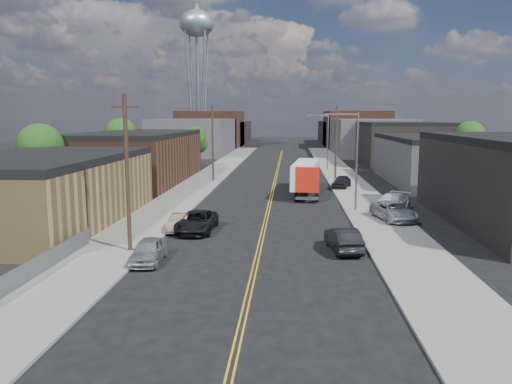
# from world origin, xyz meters

# --- Properties ---
(ground) EXTENTS (260.00, 260.00, 0.00)m
(ground) POSITION_xyz_m (0.00, 60.00, 0.00)
(ground) COLOR black
(ground) RESTS_ON ground
(centerline) EXTENTS (0.32, 120.00, 0.01)m
(centerline) POSITION_xyz_m (0.00, 45.00, 0.01)
(centerline) COLOR gold
(centerline) RESTS_ON ground
(sidewalk_left) EXTENTS (5.00, 140.00, 0.15)m
(sidewalk_left) POSITION_xyz_m (-9.50, 45.00, 0.07)
(sidewalk_left) COLOR slate
(sidewalk_left) RESTS_ON ground
(sidewalk_right) EXTENTS (5.00, 140.00, 0.15)m
(sidewalk_right) POSITION_xyz_m (9.50, 45.00, 0.07)
(sidewalk_right) COLOR slate
(sidewalk_right) RESTS_ON ground
(warehouse_tan) EXTENTS (12.00, 22.00, 5.60)m
(warehouse_tan) POSITION_xyz_m (-18.00, 18.00, 2.80)
(warehouse_tan) COLOR olive
(warehouse_tan) RESTS_ON ground
(warehouse_brown) EXTENTS (12.00, 26.00, 6.60)m
(warehouse_brown) POSITION_xyz_m (-18.00, 44.00, 3.30)
(warehouse_brown) COLOR #482A1D
(warehouse_brown) RESTS_ON ground
(industrial_right_b) EXTENTS (14.00, 24.00, 6.10)m
(industrial_right_b) POSITION_xyz_m (22.00, 46.00, 3.05)
(industrial_right_b) COLOR #353537
(industrial_right_b) RESTS_ON ground
(industrial_right_c) EXTENTS (14.00, 22.00, 7.60)m
(industrial_right_c) POSITION_xyz_m (22.00, 72.00, 3.80)
(industrial_right_c) COLOR black
(industrial_right_c) RESTS_ON ground
(skyline_left_a) EXTENTS (16.00, 30.00, 8.00)m
(skyline_left_a) POSITION_xyz_m (-20.00, 95.00, 4.00)
(skyline_left_a) COLOR #353537
(skyline_left_a) RESTS_ON ground
(skyline_right_a) EXTENTS (16.00, 30.00, 8.00)m
(skyline_right_a) POSITION_xyz_m (20.00, 95.00, 4.00)
(skyline_right_a) COLOR #353537
(skyline_right_a) RESTS_ON ground
(skyline_left_b) EXTENTS (16.00, 26.00, 10.00)m
(skyline_left_b) POSITION_xyz_m (-20.00, 120.00, 5.00)
(skyline_left_b) COLOR #482A1D
(skyline_left_b) RESTS_ON ground
(skyline_right_b) EXTENTS (16.00, 26.00, 10.00)m
(skyline_right_b) POSITION_xyz_m (20.00, 120.00, 5.00)
(skyline_right_b) COLOR #482A1D
(skyline_right_b) RESTS_ON ground
(skyline_left_c) EXTENTS (16.00, 40.00, 7.00)m
(skyline_left_c) POSITION_xyz_m (-20.00, 140.00, 3.50)
(skyline_left_c) COLOR black
(skyline_left_c) RESTS_ON ground
(skyline_right_c) EXTENTS (16.00, 40.00, 7.00)m
(skyline_right_c) POSITION_xyz_m (20.00, 140.00, 3.50)
(skyline_right_c) COLOR black
(skyline_right_c) RESTS_ON ground
(water_tower) EXTENTS (9.00, 9.00, 36.90)m
(water_tower) POSITION_xyz_m (-22.00, 110.00, 30.65)
(water_tower) COLOR gray
(water_tower) RESTS_ON ground
(streetlight_near) EXTENTS (3.39, 0.25, 9.00)m
(streetlight_near) POSITION_xyz_m (7.60, 25.00, 5.33)
(streetlight_near) COLOR gray
(streetlight_near) RESTS_ON ground
(streetlight_far) EXTENTS (3.39, 0.25, 9.00)m
(streetlight_far) POSITION_xyz_m (7.60, 60.00, 5.33)
(streetlight_far) COLOR gray
(streetlight_far) RESTS_ON ground
(utility_pole_left_near) EXTENTS (1.60, 0.26, 10.00)m
(utility_pole_left_near) POSITION_xyz_m (-8.20, 10.00, 5.14)
(utility_pole_left_near) COLOR black
(utility_pole_left_near) RESTS_ON ground
(utility_pole_left_far) EXTENTS (1.60, 0.26, 10.00)m
(utility_pole_left_far) POSITION_xyz_m (-8.20, 45.00, 5.14)
(utility_pole_left_far) COLOR black
(utility_pole_left_far) RESTS_ON ground
(utility_pole_right) EXTENTS (1.60, 0.26, 10.00)m
(utility_pole_right) POSITION_xyz_m (8.20, 48.00, 5.14)
(utility_pole_right) COLOR black
(utility_pole_right) RESTS_ON ground
(chainlink_fence) EXTENTS (0.05, 16.00, 1.22)m
(chainlink_fence) POSITION_xyz_m (-11.50, 3.50, 0.66)
(chainlink_fence) COLOR slate
(chainlink_fence) RESTS_ON ground
(tree_left_near) EXTENTS (4.85, 4.76, 7.91)m
(tree_left_near) POSITION_xyz_m (-23.94, 30.00, 5.18)
(tree_left_near) COLOR black
(tree_left_near) RESTS_ON ground
(tree_left_mid) EXTENTS (5.10, 5.04, 8.37)m
(tree_left_mid) POSITION_xyz_m (-23.94, 55.00, 5.48)
(tree_left_mid) COLOR black
(tree_left_mid) RESTS_ON ground
(tree_left_far) EXTENTS (4.35, 4.20, 6.97)m
(tree_left_far) POSITION_xyz_m (-13.94, 62.00, 4.57)
(tree_left_far) COLOR black
(tree_left_far) RESTS_ON ground
(tree_right_far) EXTENTS (4.85, 4.76, 7.91)m
(tree_right_far) POSITION_xyz_m (30.06, 60.00, 5.18)
(tree_right_far) COLOR black
(tree_right_far) RESTS_ON ground
(semi_truck) EXTENTS (3.43, 14.11, 3.63)m
(semi_truck) POSITION_xyz_m (3.71, 35.88, 2.07)
(semi_truck) COLOR silver
(semi_truck) RESTS_ON ground
(car_left_a) EXTENTS (1.83, 4.27, 1.44)m
(car_left_a) POSITION_xyz_m (-6.40, 7.92, 0.72)
(car_left_a) COLOR #AFB3B5
(car_left_a) RESTS_ON ground
(car_left_b) EXTENTS (1.40, 3.89, 1.28)m
(car_left_b) POSITION_xyz_m (-6.36, 16.16, 0.64)
(car_left_b) COLOR #867058
(car_left_b) RESTS_ON ground
(car_left_c) EXTENTS (2.68, 5.61, 1.55)m
(car_left_c) POSITION_xyz_m (-5.00, 16.00, 0.77)
(car_left_c) COLOR black
(car_left_c) RESTS_ON ground
(car_right_oncoming) EXTENTS (2.25, 4.85, 1.54)m
(car_right_oncoming) POSITION_xyz_m (5.46, 11.28, 0.77)
(car_right_oncoming) COLOR black
(car_right_oncoming) RESTS_ON ground
(car_right_lot_a) EXTENTS (3.53, 5.80, 1.50)m
(car_right_lot_a) POSITION_xyz_m (10.56, 20.67, 0.90)
(car_right_lot_a) COLOR #B8BDBE
(car_right_lot_a) RESTS_ON sidewalk_right
(car_right_lot_b) EXTENTS (4.73, 5.97, 1.62)m
(car_right_lot_b) POSITION_xyz_m (11.00, 24.00, 0.96)
(car_right_lot_b) COLOR silver
(car_right_lot_b) RESTS_ON sidewalk_right
(car_right_lot_c) EXTENTS (2.93, 4.57, 1.45)m
(car_right_lot_c) POSITION_xyz_m (8.20, 39.47, 0.87)
(car_right_lot_c) COLOR black
(car_right_lot_c) RESTS_ON sidewalk_right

